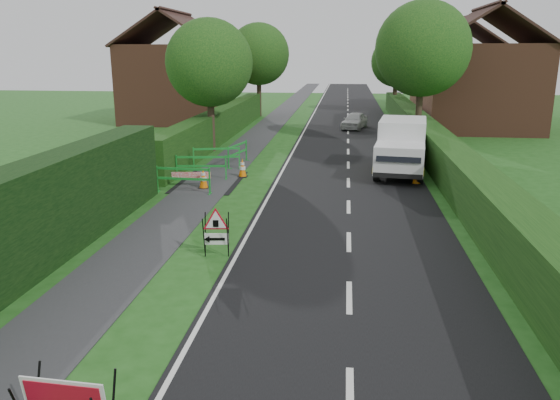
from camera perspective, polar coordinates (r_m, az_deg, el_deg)
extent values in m
plane|color=#1D4F16|center=(11.17, -5.95, -11.67)|extent=(120.00, 120.00, 0.00)
cube|color=black|center=(44.98, 7.11, 8.72)|extent=(6.00, 90.00, 0.02)
cube|color=#2D2D30|center=(45.29, 0.05, 8.88)|extent=(2.00, 90.00, 0.02)
cube|color=#14380F|center=(32.91, -6.12, 6.37)|extent=(1.00, 24.00, 1.80)
cube|color=#14380F|center=(26.52, 15.83, 3.72)|extent=(1.20, 50.00, 1.50)
cube|color=brown|center=(41.62, -10.62, 11.86)|extent=(7.00, 7.00, 5.50)
cube|color=#331E19|center=(42.13, -13.26, 16.99)|extent=(4.00, 7.40, 2.58)
cube|color=#331E19|center=(41.10, -8.45, 17.27)|extent=(4.00, 7.40, 2.58)
cube|color=#331E19|center=(41.64, -10.97, 18.65)|extent=(0.25, 7.40, 0.18)
cube|color=brown|center=(38.75, 20.16, 10.97)|extent=(7.00, 7.00, 5.50)
cube|color=#331E19|center=(38.36, 18.05, 16.87)|extent=(4.00, 7.40, 2.58)
cube|color=#331E19|center=(39.15, 23.28, 16.36)|extent=(4.00, 7.40, 2.58)
cube|color=#331E19|center=(38.77, 20.85, 18.24)|extent=(0.25, 7.40, 0.18)
cube|color=brown|center=(52.65, 17.83, 12.06)|extent=(7.00, 7.00, 5.50)
cube|color=#331E19|center=(52.32, 16.22, 16.39)|extent=(4.00, 7.40, 2.58)
cube|color=#331E19|center=(52.97, 20.11, 16.06)|extent=(4.00, 7.40, 2.58)
cube|color=#331E19|center=(52.66, 18.28, 17.42)|extent=(0.25, 7.40, 0.18)
cylinder|color=#2D2116|center=(28.78, -7.18, 7.70)|extent=(0.36, 0.36, 2.62)
sphere|color=#103B13|center=(28.54, -7.40, 14.05)|extent=(4.40, 4.40, 4.40)
cylinder|color=#2D2116|center=(32.15, 14.25, 8.46)|extent=(0.36, 0.36, 2.97)
sphere|color=#103B13|center=(31.96, 14.70, 15.05)|extent=(5.20, 5.20, 5.20)
cylinder|color=#2D2116|center=(44.38, -2.19, 10.55)|extent=(0.36, 0.36, 2.80)
sphere|color=#103B13|center=(44.23, -2.24, 14.99)|extent=(4.80, 4.80, 4.80)
cylinder|color=#2D2116|center=(48.02, 11.89, 10.39)|extent=(0.36, 0.36, 2.45)
sphere|color=#103B13|center=(47.88, 12.09, 13.98)|extent=(4.20, 4.20, 4.20)
cylinder|color=black|center=(8.55, -24.03, -18.33)|extent=(0.05, 0.34, 0.95)
cylinder|color=black|center=(13.72, -7.96, -3.93)|extent=(0.07, 0.34, 1.09)
cylinder|color=black|center=(13.98, -7.82, -3.56)|extent=(0.07, 0.34, 1.09)
cylinder|color=black|center=(13.66, -5.50, -3.94)|extent=(0.07, 0.34, 1.09)
cylinder|color=black|center=(13.92, -5.41, -3.57)|extent=(0.07, 0.34, 1.09)
cube|color=white|center=(13.82, -6.67, -4.07)|extent=(0.61, 0.10, 0.29)
cube|color=black|center=(13.81, -6.68, -4.09)|extent=(0.43, 0.07, 0.07)
cone|color=black|center=(13.84, -7.65, -4.08)|extent=(0.16, 0.19, 0.18)
cube|color=black|center=(13.67, -6.73, -2.46)|extent=(0.14, 0.03, 0.18)
cube|color=silver|center=(24.37, 12.64, 6.10)|extent=(2.29, 3.29, 1.84)
cube|color=silver|center=(22.14, 12.36, 4.29)|extent=(2.15, 2.21, 1.12)
cube|color=black|center=(21.16, 12.30, 4.55)|extent=(1.69, 0.43, 0.51)
cube|color=yellow|center=(23.67, 10.13, 4.18)|extent=(0.64, 4.66, 0.23)
cube|color=yellow|center=(23.61, 14.79, 3.89)|extent=(0.64, 4.66, 0.23)
cube|color=black|center=(21.32, 12.18, 2.50)|extent=(1.86, 0.36, 0.19)
cylinder|color=black|center=(22.25, 10.07, 2.93)|extent=(0.33, 0.78, 0.76)
cylinder|color=black|center=(22.20, 14.48, 2.65)|extent=(0.33, 0.78, 0.76)
cylinder|color=black|center=(25.25, 10.64, 4.36)|extent=(0.33, 0.78, 0.76)
cylinder|color=black|center=(25.20, 14.53, 4.12)|extent=(0.33, 0.78, 0.76)
cube|color=black|center=(22.13, 14.05, 1.68)|extent=(0.38, 0.38, 0.04)
cone|color=orange|center=(22.04, 14.12, 2.68)|extent=(0.32, 0.32, 0.75)
cylinder|color=white|center=(22.05, 14.11, 2.59)|extent=(0.25, 0.25, 0.14)
cylinder|color=white|center=(22.01, 14.14, 3.06)|extent=(0.17, 0.17, 0.10)
cube|color=black|center=(23.83, 13.47, 2.67)|extent=(0.38, 0.38, 0.04)
cone|color=orange|center=(23.75, 13.53, 3.60)|extent=(0.32, 0.32, 0.75)
cylinder|color=white|center=(23.75, 13.52, 3.51)|extent=(0.25, 0.25, 0.14)
cylinder|color=white|center=(23.72, 13.55, 3.96)|extent=(0.17, 0.17, 0.10)
cube|color=black|center=(26.77, 12.35, 4.10)|extent=(0.38, 0.38, 0.04)
cone|color=orange|center=(26.70, 12.40, 4.93)|extent=(0.32, 0.32, 0.75)
cylinder|color=white|center=(26.71, 12.40, 4.85)|extent=(0.25, 0.25, 0.14)
cylinder|color=white|center=(26.67, 12.42, 5.25)|extent=(0.17, 0.17, 0.10)
cube|color=black|center=(20.98, -7.98, 1.26)|extent=(0.38, 0.38, 0.04)
cone|color=orange|center=(20.89, -8.01, 2.31)|extent=(0.32, 0.32, 0.75)
cylinder|color=white|center=(20.90, -8.01, 2.21)|extent=(0.25, 0.25, 0.14)
cylinder|color=white|center=(20.85, -8.03, 2.72)|extent=(0.17, 0.17, 0.10)
cube|color=black|center=(22.74, -3.93, 2.47)|extent=(0.38, 0.38, 0.04)
cone|color=orange|center=(22.66, -3.95, 3.45)|extent=(0.32, 0.32, 0.75)
cylinder|color=white|center=(22.67, -3.95, 3.35)|extent=(0.25, 0.25, 0.14)
cylinder|color=white|center=(22.63, -3.96, 3.82)|extent=(0.17, 0.17, 0.10)
cube|color=#198A2B|center=(20.60, -12.72, 2.14)|extent=(0.05, 0.05, 1.00)
cube|color=#198A2B|center=(19.94, -7.37, 1.97)|extent=(0.05, 0.05, 1.00)
cube|color=#198A2B|center=(20.16, -10.14, 3.22)|extent=(2.00, 0.13, 0.08)
cube|color=#198A2B|center=(20.24, -10.09, 2.20)|extent=(2.00, 0.13, 0.08)
cube|color=#198A2B|center=(20.71, -12.64, 0.85)|extent=(0.07, 0.35, 0.04)
cube|color=#198A2B|center=(20.06, -7.32, 0.64)|extent=(0.07, 0.35, 0.04)
cube|color=#198A2B|center=(22.55, -10.75, 3.38)|extent=(0.06, 0.06, 1.00)
cube|color=#198A2B|center=(22.28, -5.68, 3.43)|extent=(0.06, 0.06, 1.00)
cube|color=#198A2B|center=(22.31, -8.27, 4.46)|extent=(1.99, 0.30, 0.08)
cube|color=#198A2B|center=(22.38, -8.23, 3.53)|extent=(1.99, 0.30, 0.08)
cube|color=#198A2B|center=(22.66, -10.69, 2.19)|extent=(0.10, 0.35, 0.04)
cube|color=#198A2B|center=(22.38, -5.64, 2.22)|extent=(0.10, 0.35, 0.04)
cube|color=#198A2B|center=(24.23, -9.01, 4.27)|extent=(0.06, 0.06, 1.00)
cube|color=#198A2B|center=(24.28, -4.27, 4.44)|extent=(0.06, 0.06, 1.00)
cube|color=#198A2B|center=(24.16, -6.67, 5.34)|extent=(1.95, 0.56, 0.08)
cube|color=#198A2B|center=(24.23, -6.64, 4.48)|extent=(1.95, 0.56, 0.08)
cube|color=#198A2B|center=(24.33, -8.96, 3.16)|extent=(0.15, 0.35, 0.04)
cube|color=#198A2B|center=(24.37, -4.25, 3.33)|extent=(0.15, 0.35, 0.04)
cube|color=#198A2B|center=(24.25, -5.41, 4.40)|extent=(0.06, 0.06, 1.00)
cube|color=#198A2B|center=(26.04, -3.55, 5.19)|extent=(0.06, 0.06, 1.00)
cube|color=#198A2B|center=(25.07, -4.47, 5.75)|extent=(0.50, 1.96, 0.08)
cube|color=#198A2B|center=(25.13, -4.45, 4.92)|extent=(0.50, 1.96, 0.08)
cube|color=#198A2B|center=(24.34, -5.38, 3.29)|extent=(0.35, 0.14, 0.04)
cube|color=#198A2B|center=(26.13, -3.53, 4.15)|extent=(0.35, 0.14, 0.04)
cube|color=red|center=(21.33, -9.21, 1.39)|extent=(1.49, 0.23, 0.25)
imported|color=silver|center=(37.41, 7.80, 8.23)|extent=(2.04, 3.45, 1.10)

